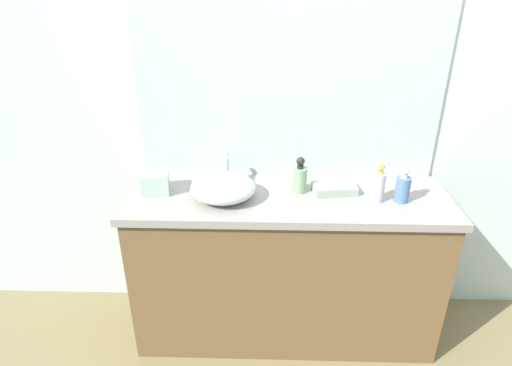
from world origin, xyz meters
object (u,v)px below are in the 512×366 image
Objects in this scene: folded_hand_towel at (334,189)px; lotion_bottle at (403,187)px; perfume_bottle at (300,178)px; soap_dispenser at (378,185)px; tissue_box at (155,181)px; sink_basin at (223,188)px.

lotion_bottle is at bearing -14.55° from folded_hand_towel.
perfume_bottle is 0.19m from folded_hand_towel.
lotion_bottle is 0.97× the size of perfume_bottle.
folded_hand_towel is (-0.20, 0.08, -0.07)m from soap_dispenser.
lotion_bottle is 1.18× the size of tissue_box.
lotion_bottle is at bearing -2.77° from tissue_box.
soap_dispenser is at bearing -22.85° from folded_hand_towel.
lotion_bottle is at bearing -10.45° from perfume_bottle.
tissue_box is (-0.76, -0.03, -0.02)m from perfume_bottle.
sink_basin is at bearing -179.92° from lotion_bottle.
perfume_bottle is at bearing 177.01° from folded_hand_towel.
soap_dispenser is 0.23m from folded_hand_towel.
perfume_bottle reaches higher than folded_hand_towel.
lotion_bottle is (0.90, 0.00, 0.02)m from sink_basin.
lotion_bottle is 0.52m from perfume_bottle.
lotion_bottle reaches higher than tissue_box.
folded_hand_towel is at bearing 1.40° from tissue_box.
sink_basin is at bearing -171.57° from folded_hand_towel.
tissue_box is (-0.36, 0.06, 0.00)m from sink_basin.
tissue_box is at bearing 177.23° from lotion_bottle.
soap_dispenser is at bearing -3.09° from tissue_box.
sink_basin is 0.37m from tissue_box.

